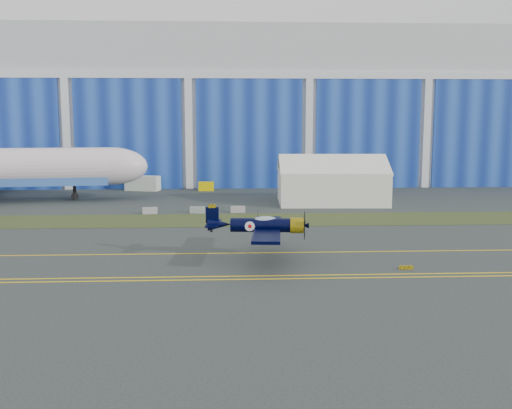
{
  "coord_description": "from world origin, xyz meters",
  "views": [
    {
      "loc": [
        6.71,
        -61.03,
        12.72
      ],
      "look_at": [
        9.83,
        1.1,
        3.82
      ],
      "focal_mm": 42.0,
      "sensor_mm": 36.0,
      "label": 1
    }
  ],
  "objects_px": {
    "tent": "(332,179)",
    "shipping_container": "(143,183)",
    "warbird": "(261,225)",
    "tug": "(206,186)"
  },
  "relations": [
    {
      "from": "tent",
      "to": "warbird",
      "type": "bearing_deg",
      "value": -106.92
    },
    {
      "from": "warbird",
      "to": "shipping_container",
      "type": "xyz_separation_m",
      "value": [
        -18.11,
        54.64,
        -1.92
      ]
    },
    {
      "from": "warbird",
      "to": "tug",
      "type": "bearing_deg",
      "value": 102.44
    },
    {
      "from": "tent",
      "to": "tug",
      "type": "xyz_separation_m",
      "value": [
        -19.63,
        16.94,
        -2.97
      ]
    },
    {
      "from": "tent",
      "to": "shipping_container",
      "type": "relative_size",
      "value": 2.77
    },
    {
      "from": "shipping_container",
      "to": "tent",
      "type": "bearing_deg",
      "value": -15.26
    },
    {
      "from": "warbird",
      "to": "shipping_container",
      "type": "bearing_deg",
      "value": 113.68
    },
    {
      "from": "shipping_container",
      "to": "warbird",
      "type": "bearing_deg",
      "value": -57.06
    },
    {
      "from": "warbird",
      "to": "shipping_container",
      "type": "distance_m",
      "value": 57.59
    },
    {
      "from": "tent",
      "to": "shipping_container",
      "type": "height_order",
      "value": "tent"
    }
  ]
}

